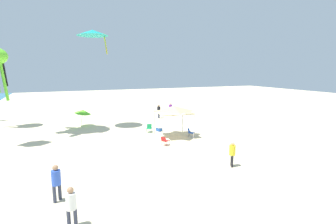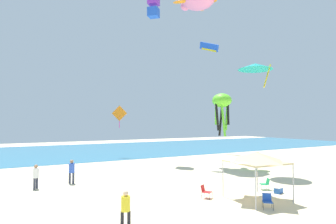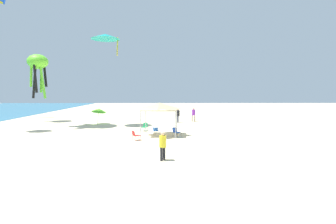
# 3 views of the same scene
# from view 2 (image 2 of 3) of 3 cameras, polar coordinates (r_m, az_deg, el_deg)

# --- Properties ---
(ground) EXTENTS (120.00, 120.00, 0.10)m
(ground) POSITION_cam_2_polar(r_m,az_deg,el_deg) (19.04, 15.27, -17.14)
(ground) COLOR beige
(ocean_strip) EXTENTS (120.00, 29.19, 0.02)m
(ocean_strip) POSITION_cam_2_polar(r_m,az_deg,el_deg) (50.35, -14.24, -7.70)
(ocean_strip) COLOR teal
(ocean_strip) RESTS_ON ground
(canopy_tent) EXTENTS (3.22, 3.34, 3.02)m
(canopy_tent) POSITION_cam_2_polar(r_m,az_deg,el_deg) (18.40, 17.91, -9.02)
(canopy_tent) COLOR #B7B7BC
(canopy_tent) RESTS_ON ground
(beach_umbrella) EXTENTS (1.85, 1.83, 2.13)m
(beach_umbrella) POSITION_cam_2_polar(r_m,az_deg,el_deg) (29.69, 18.01, -8.26)
(beach_umbrella) COLOR silver
(beach_umbrella) RESTS_ON ground
(folding_chair_near_cooler) EXTENTS (0.79, 0.74, 0.82)m
(folding_chair_near_cooler) POSITION_cam_2_polar(r_m,az_deg,el_deg) (21.74, 19.65, -13.78)
(folding_chair_near_cooler) COLOR black
(folding_chair_near_cooler) RESTS_ON ground
(folding_chair_facing_ocean) EXTENTS (0.80, 0.81, 0.82)m
(folding_chair_facing_ocean) POSITION_cam_2_polar(r_m,az_deg,el_deg) (17.28, 19.99, -16.85)
(folding_chair_facing_ocean) COLOR black
(folding_chair_facing_ocean) RESTS_ON ground
(folding_chair_right_of_tent) EXTENTS (0.77, 0.80, 0.82)m
(folding_chair_right_of_tent) POSITION_cam_2_polar(r_m,az_deg,el_deg) (18.56, 7.77, -15.93)
(folding_chair_right_of_tent) COLOR black
(folding_chair_right_of_tent) RESTS_ON ground
(cooler_box) EXTENTS (0.70, 0.55, 0.40)m
(cooler_box) POSITION_cam_2_polar(r_m,az_deg,el_deg) (21.10, 22.02, -14.87)
(cooler_box) COLOR blue
(cooler_box) RESTS_ON ground
(person_kite_handler) EXTENTS (0.42, 0.42, 1.78)m
(person_kite_handler) POSITION_cam_2_polar(r_m,az_deg,el_deg) (22.83, -25.83, -11.66)
(person_kite_handler) COLOR #33384C
(person_kite_handler) RESTS_ON ground
(person_watching_sky) EXTENTS (0.42, 0.41, 1.75)m
(person_watching_sky) POSITION_cam_2_polar(r_m,az_deg,el_deg) (13.47, -8.82, -18.81)
(person_watching_sky) COLOR black
(person_watching_sky) RESTS_ON ground
(person_by_tent) EXTENTS (0.45, 0.45, 1.90)m
(person_by_tent) POSITION_cam_2_polar(r_m,az_deg,el_deg) (23.66, -19.44, -11.25)
(person_by_tent) COLOR #33384C
(person_by_tent) RESTS_ON ground
(kite_octopus_lime) EXTENTS (2.60, 2.60, 5.77)m
(kite_octopus_lime) POSITION_cam_2_polar(r_m,az_deg,el_deg) (37.65, 11.17, 1.91)
(kite_octopus_lime) COLOR #66D82D
(kite_box_purple) EXTENTS (1.93, 1.93, 2.88)m
(kite_box_purple) POSITION_cam_2_polar(r_m,az_deg,el_deg) (39.01, -3.04, 21.10)
(kite_box_purple) COLOR purple
(kite_turtle_pink) EXTENTS (5.18, 5.82, 2.63)m
(kite_turtle_pink) POSITION_cam_2_polar(r_m,az_deg,el_deg) (36.86, 6.07, 22.19)
(kite_turtle_pink) COLOR pink
(kite_parafoil_blue) EXTENTS (1.37, 4.16, 2.52)m
(kite_parafoil_blue) POSITION_cam_2_polar(r_m,az_deg,el_deg) (48.69, 8.53, 13.25)
(kite_parafoil_blue) COLOR blue
(kite_diamond_orange) EXTENTS (1.86, 1.31, 3.19)m
(kite_diamond_orange) POSITION_cam_2_polar(r_m,az_deg,el_deg) (39.75, -10.09, -0.43)
(kite_diamond_orange) COLOR orange
(kite_delta_teal) EXTENTS (3.57, 3.56, 2.57)m
(kite_delta_teal) POSITION_cam_2_polar(r_m,az_deg,el_deg) (28.10, 17.72, 9.01)
(kite_delta_teal) COLOR teal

